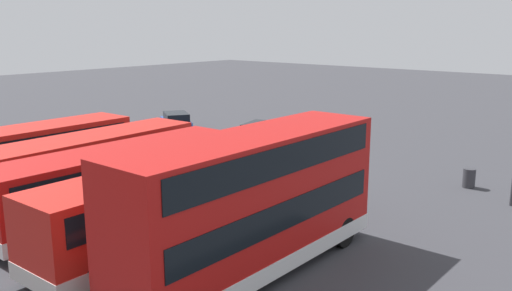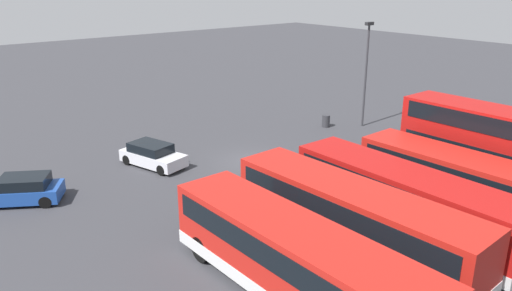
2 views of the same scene
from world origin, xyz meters
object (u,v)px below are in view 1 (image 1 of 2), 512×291
Objects in this scene: bus_single_deck_fourth at (83,166)px; car_hatchback_silver at (258,134)px; bus_double_decker_near_end at (253,200)px; bus_single_deck_fifth at (19,156)px; car_small_green at (176,122)px; waste_bin_yellow at (469,178)px; bus_single_deck_second at (167,203)px; bus_single_deck_third at (120,180)px.

bus_single_deck_fourth is 14.44m from car_hatchback_silver.
bus_double_decker_near_end is 0.90× the size of bus_single_deck_fifth.
bus_single_deck_fourth is 16.73m from car_small_green.
waste_bin_yellow is (-22.02, 0.46, -0.22)m from car_small_green.
car_hatchback_silver is at bearing -60.56° from bus_single_deck_second.
bus_single_deck_second and bus_single_deck_fourth have the same top height.
bus_single_deck_fourth is (10.68, -0.69, -0.82)m from bus_double_decker_near_end.
bus_single_deck_third is at bearing 131.62° from car_small_green.
car_small_green is (9.39, -13.81, -0.92)m from bus_single_deck_fourth.
bus_single_deck_fifth reaches higher than waste_bin_yellow.
waste_bin_yellow is (-16.71, -14.26, -1.15)m from bus_single_deck_fifth.
waste_bin_yellow is at bearing -97.94° from bus_double_decker_near_end.
bus_single_deck_third is at bearing 174.72° from bus_single_deck_fourth.
bus_single_deck_fourth reaches higher than car_hatchback_silver.
car_hatchback_silver is at bearing -176.29° from car_small_green.
car_hatchback_silver is 14.38m from waste_bin_yellow.
bus_double_decker_near_end reaches higher than bus_single_deck_third.
bus_single_deck_third is at bearing -175.14° from bus_single_deck_fifth.
car_small_green is 4.50× the size of waste_bin_yellow.
bus_single_deck_fifth is (4.08, 0.91, 0.00)m from bus_single_deck_fourth.
car_hatchback_silver is 1.06× the size of car_small_green.
bus_single_deck_fourth is at bearing 46.59° from waste_bin_yellow.
bus_single_deck_fourth is 1.00× the size of bus_single_deck_fifth.
car_hatchback_silver is 7.69m from car_small_green.
car_small_green reaches higher than waste_bin_yellow.
waste_bin_yellow is at bearing -139.52° from bus_single_deck_fifth.
bus_double_decker_near_end is at bearing 129.56° from car_hatchback_silver.
bus_single_deck_fifth reaches higher than car_small_green.
bus_single_deck_fourth is 2.70× the size of car_small_green.
bus_double_decker_near_end is 3.85m from bus_single_deck_second.
bus_single_deck_third is 16.66m from waste_bin_yellow.
bus_double_decker_near_end is 0.93× the size of bus_single_deck_third.
car_small_green is 22.03m from waste_bin_yellow.
bus_single_deck_fourth is at bearing -5.28° from bus_single_deck_third.
bus_single_deck_fifth is 15.43m from car_hatchback_silver.
bus_single_deck_second is 11.11× the size of waste_bin_yellow.
bus_single_deck_second is 2.34× the size of car_hatchback_silver.
bus_single_deck_second is at bearing 171.79° from bus_single_deck_fourth.
bus_single_deck_second and bus_single_deck_third have the same top height.
car_small_green is at bearing -1.19° from waste_bin_yellow.
bus_double_decker_near_end is 2.29× the size of car_hatchback_silver.
car_small_green is (20.06, -14.50, -1.75)m from bus_double_decker_near_end.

